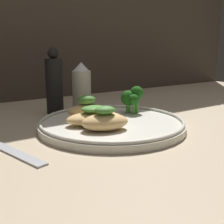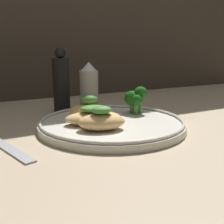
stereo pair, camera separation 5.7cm
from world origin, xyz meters
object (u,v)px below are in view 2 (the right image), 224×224
object	(u,v)px
broccoli_bunch	(136,98)
pepper_grinder	(61,83)
plate	(112,123)
sauce_bottle	(89,87)

from	to	relation	value
broccoli_bunch	pepper_grinder	bearing A→B (deg)	128.57
pepper_grinder	plate	bearing A→B (deg)	-78.00
plate	broccoli_bunch	size ratio (longest dim) A/B	4.81
broccoli_bunch	sauce_bottle	xyz separation A→B (cm)	(-4.76, 15.49, 0.93)
broccoli_bunch	pepper_grinder	size ratio (longest dim) A/B	0.38
plate	broccoli_bunch	bearing A→B (deg)	25.58
pepper_grinder	broccoli_bunch	bearing A→B (deg)	-51.43
plate	sauce_bottle	distance (cm)	20.35
broccoli_bunch	sauce_bottle	world-z (taller)	sauce_bottle
sauce_bottle	pepper_grinder	bearing A→B (deg)	180.00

